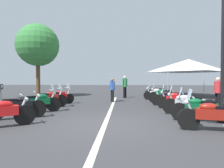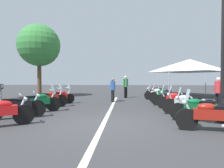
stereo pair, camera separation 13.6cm
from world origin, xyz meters
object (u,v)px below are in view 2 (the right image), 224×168
at_px(motorcycle_left_row_2, 38,102).
at_px(motorcycle_right_row_0, 213,115).
at_px(motorcycle_right_row_6, 159,94).
at_px(bystander_2, 218,90).
at_px(motorcycle_left_row_1, 17,106).
at_px(motorcycle_right_row_5, 164,95).
at_px(motorcycle_right_row_2, 188,104).
at_px(motorcycle_right_row_3, 177,100).
at_px(bystander_1, 113,88).
at_px(roadside_tree_1, 39,46).
at_px(motorcycle_right_row_1, 199,108).
at_px(motorcycle_left_row_4, 59,97).
at_px(bystander_0, 126,85).
at_px(traffic_cone_1, 10,106).
at_px(motorcycle_left_row_3, 49,99).
at_px(event_tent, 190,66).
at_px(parking_meter, 1,93).
at_px(motorcycle_right_row_7, 159,92).
at_px(motorcycle_right_row_4, 170,98).
at_px(street_lamp_twin_globe, 223,29).

xyz_separation_m(motorcycle_left_row_2, motorcycle_right_row_0, (-2.63, -6.36, -0.01)).
distance_m(motorcycle_right_row_6, bystander_2, 4.34).
xyz_separation_m(motorcycle_left_row_1, motorcycle_right_row_5, (5.22, -6.52, 0.01)).
height_order(motorcycle_right_row_2, bystander_2, bystander_2).
relative_size(motorcycle_right_row_2, motorcycle_right_row_3, 1.08).
relative_size(bystander_1, roadside_tree_1, 0.26).
xyz_separation_m(motorcycle_left_row_1, motorcycle_right_row_1, (-0.07, -6.64, -0.00)).
relative_size(motorcycle_left_row_4, bystander_0, 0.93).
xyz_separation_m(motorcycle_right_row_5, roadside_tree_1, (3.13, 9.55, 3.77)).
relative_size(motorcycle_right_row_1, motorcycle_right_row_2, 0.92).
distance_m(motorcycle_left_row_4, traffic_cone_1, 3.14).
distance_m(motorcycle_right_row_3, traffic_cone_1, 7.77).
relative_size(motorcycle_right_row_2, traffic_cone_1, 3.51).
relative_size(motorcycle_right_row_5, traffic_cone_1, 3.26).
distance_m(motorcycle_left_row_3, event_tent, 12.10).
xyz_separation_m(bystander_1, event_tent, (4.41, -6.34, 1.75)).
xyz_separation_m(motorcycle_left_row_4, motorcycle_right_row_2, (-2.84, -6.52, 0.02)).
distance_m(motorcycle_left_row_4, bystander_2, 8.65).
distance_m(motorcycle_right_row_1, parking_meter, 7.79).
height_order(motorcycle_left_row_2, motorcycle_right_row_6, motorcycle_left_row_2).
height_order(motorcycle_left_row_2, motorcycle_right_row_0, motorcycle_left_row_2).
xyz_separation_m(motorcycle_right_row_2, event_tent, (8.68, -2.91, 2.17)).
xyz_separation_m(motorcycle_left_row_2, motorcycle_right_row_7, (6.58, -6.49, 0.00)).
distance_m(motorcycle_left_row_4, event_tent, 11.30).
bearing_deg(parking_meter, motorcycle_right_row_0, -11.75).
height_order(motorcycle_right_row_2, parking_meter, parking_meter).
distance_m(motorcycle_right_row_4, motorcycle_right_row_7, 4.04).
bearing_deg(motorcycle_right_row_1, motorcycle_left_row_2, 3.38).
distance_m(motorcycle_right_row_1, bystander_0, 8.61).
bearing_deg(motorcycle_right_row_5, motorcycle_right_row_1, 104.70).
bearing_deg(bystander_0, motorcycle_right_row_4, 163.61).
bearing_deg(motorcycle_right_row_5, event_tent, -110.04).
xyz_separation_m(motorcycle_right_row_6, motorcycle_right_row_7, (1.19, -0.23, 0.03)).
relative_size(motorcycle_left_row_4, motorcycle_right_row_1, 0.81).
bearing_deg(motorcycle_right_row_6, motorcycle_right_row_4, 111.19).
bearing_deg(bystander_0, traffic_cone_1, 97.93).
bearing_deg(bystander_1, motorcycle_right_row_0, -91.50).
relative_size(motorcycle_left_row_1, motorcycle_right_row_1, 0.96).
xyz_separation_m(motorcycle_right_row_5, bystander_1, (0.24, 3.27, 0.43)).
height_order(motorcycle_right_row_0, motorcycle_right_row_1, same).
relative_size(motorcycle_left_row_1, motorcycle_left_row_4, 1.17).
distance_m(motorcycle_right_row_3, bystander_1, 4.37).
bearing_deg(motorcycle_right_row_0, bystander_1, -52.47).
xyz_separation_m(roadside_tree_1, event_tent, (1.52, -12.62, -1.59)).
bearing_deg(motorcycle_right_row_2, roadside_tree_1, -21.40).
bearing_deg(motorcycle_right_row_2, motorcycle_left_row_1, 25.07).
height_order(motorcycle_left_row_4, motorcycle_right_row_3, motorcycle_right_row_3).
relative_size(motorcycle_right_row_0, street_lamp_twin_globe, 0.39).
relative_size(bystander_0, roadside_tree_1, 0.29).
height_order(motorcycle_left_row_2, bystander_2, bystander_2).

